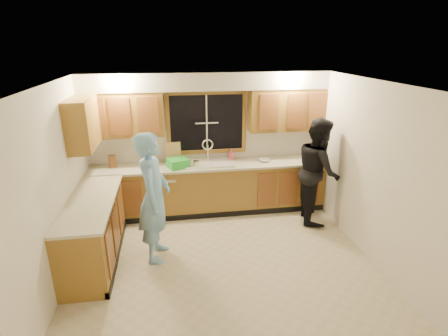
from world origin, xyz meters
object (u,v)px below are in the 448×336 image
at_px(man, 154,198).
at_px(knife_block, 112,162).
at_px(stove, 85,253).
at_px(bowl, 264,160).
at_px(sink, 209,167).
at_px(woman, 318,170).
at_px(dish_crate, 178,163).
at_px(dishwasher, 163,193).
at_px(soap_bottle, 231,154).

relative_size(man, knife_block, 8.87).
bearing_deg(stove, bowl, 32.53).
xyz_separation_m(stove, knife_block, (0.13, 1.90, 0.58)).
xyz_separation_m(sink, woman, (1.80, -0.59, 0.04)).
relative_size(stove, dish_crate, 2.72).
relative_size(man, woman, 1.03).
relative_size(woman, bowl, 9.44).
bearing_deg(bowl, dish_crate, -177.93).
relative_size(dishwasher, woman, 0.45).
bearing_deg(dishwasher, woman, -12.27).
distance_m(dish_crate, soap_bottle, 1.03).
relative_size(knife_block, bowl, 1.10).
distance_m(dishwasher, woman, 2.75).
xyz_separation_m(dishwasher, stove, (-0.95, -1.81, 0.04)).
bearing_deg(man, bowl, -48.66).
relative_size(dishwasher, bowl, 4.28).
bearing_deg(dishwasher, stove, -117.69).
height_order(sink, soap_bottle, sink).
height_order(dishwasher, dish_crate, dish_crate).
bearing_deg(dish_crate, sink, 9.20).
bearing_deg(dishwasher, soap_bottle, 9.12).
bearing_deg(knife_block, dish_crate, -24.15).
bearing_deg(sink, stove, -134.61).
bearing_deg(stove, sink, 45.39).
bearing_deg(knife_block, woman, -26.46).
distance_m(stove, bowl, 3.37).
bearing_deg(bowl, dishwasher, 179.43).
distance_m(man, bowl, 2.34).
relative_size(dish_crate, bowl, 1.73).
bearing_deg(stove, soap_bottle, 42.07).
height_order(soap_bottle, bowl, soap_bottle).
relative_size(soap_bottle, bowl, 1.05).
distance_m(knife_block, soap_bottle, 2.10).
xyz_separation_m(dishwasher, dish_crate, (0.30, -0.08, 0.59)).
xyz_separation_m(dishwasher, soap_bottle, (1.28, 0.21, 0.61)).
bearing_deg(bowl, woman, -35.25).
distance_m(dishwasher, man, 1.43).
relative_size(sink, bowl, 4.49).
bearing_deg(soap_bottle, bowl, -21.35).
relative_size(sink, dish_crate, 2.60).
relative_size(dishwasher, stove, 0.91).
distance_m(stove, dish_crate, 2.20).
bearing_deg(woman, knife_block, 90.48).
bearing_deg(soap_bottle, man, -131.59).
bearing_deg(dish_crate, soap_bottle, 15.89).
xyz_separation_m(soap_bottle, bowl, (0.57, -0.22, -0.08)).
xyz_separation_m(dishwasher, woman, (2.65, -0.58, 0.49)).
height_order(sink, stove, sink).
bearing_deg(man, woman, -67.30).
distance_m(sink, stove, 2.60).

